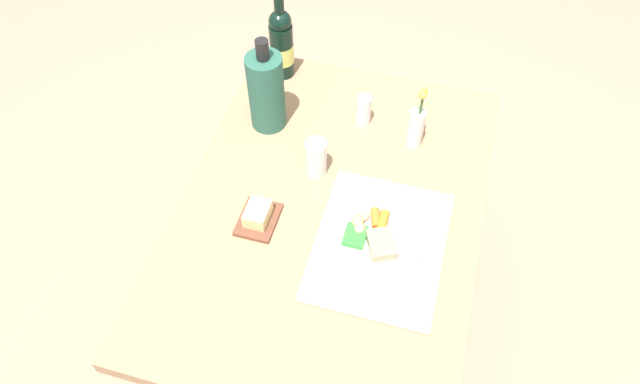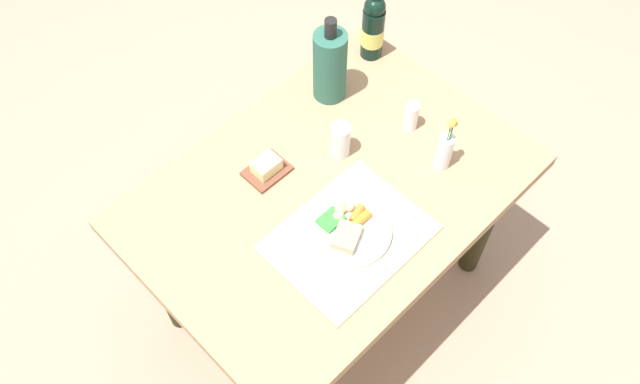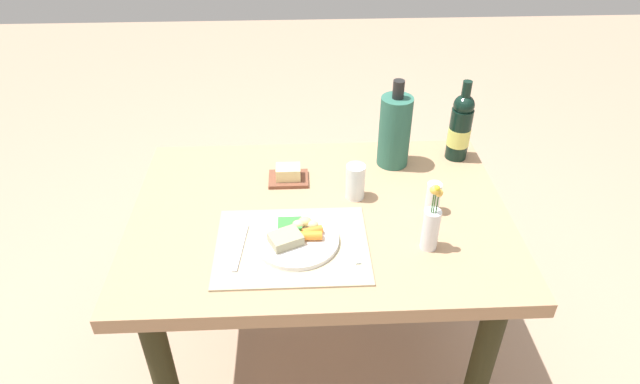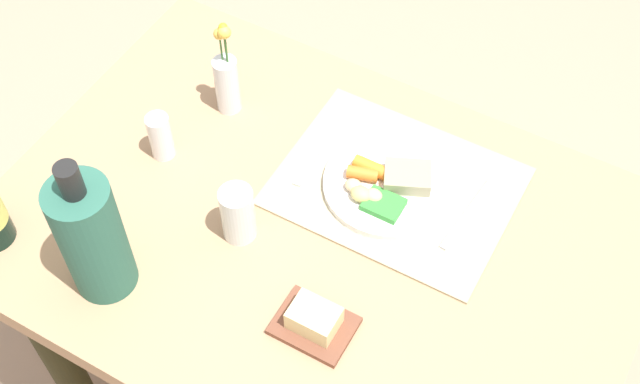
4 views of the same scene
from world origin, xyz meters
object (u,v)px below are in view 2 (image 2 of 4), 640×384
water_tumbler (340,142)px  knife (389,200)px  dinner_plate (348,228)px  wine_bottle (373,27)px  fork (314,270)px  flower_vase (445,149)px  butter_dish (267,168)px  cooler_bottle (330,65)px  dining_table (330,207)px  salt_shaker (411,116)px

water_tumbler → knife: bearing=-97.4°
dinner_plate → wine_bottle: 0.72m
dinner_plate → knife: size_ratio=1.33×
fork → flower_vase: (0.53, -0.01, 0.07)m
knife → water_tumbler: water_tumbler is taller
fork → knife: same height
knife → butter_dish: bearing=113.6°
knife → flower_vase: bearing=-11.1°
butter_dish → flower_vase: bearing=-41.6°
water_tumbler → fork: bearing=-145.5°
dinner_plate → fork: 0.16m
knife → flower_vase: (0.21, -0.02, 0.07)m
wine_bottle → water_tumbler: size_ratio=2.48×
knife → water_tumbler: size_ratio=1.57×
cooler_bottle → water_tumbler: 0.26m
butter_dish → water_tumbler: 0.24m
cooler_bottle → flower_vase: (0.03, -0.44, -0.05)m
dining_table → knife: bearing=-61.4°
cooler_bottle → dining_table: bearing=-134.7°
wine_bottle → butter_dish: bearing=-168.4°
fork → flower_vase: size_ratio=0.88×
knife → flower_vase: 0.22m
knife → wine_bottle: 0.62m
fork → flower_vase: bearing=4.4°
dining_table → cooler_bottle: bearing=45.3°
dining_table → butter_dish: 0.24m
fork → salt_shaker: 0.59m
knife → dining_table: bearing=113.3°
butter_dish → dinner_plate: bearing=-85.8°
dining_table → cooler_bottle: 0.44m
salt_shaker → butter_dish: (-0.44, 0.18, -0.03)m
water_tumbler → butter_dish: bearing=154.4°
dining_table → fork: bearing=-144.4°
salt_shaker → cooler_bottle: cooler_bottle is taller
fork → butter_dish: (0.13, 0.34, 0.01)m
knife → wine_bottle: bearing=42.4°
dining_table → salt_shaker: size_ratio=11.53×
butter_dish → water_tumbler: size_ratio=1.12×
fork → water_tumbler: size_ratio=1.64×
dinner_plate → fork: size_ratio=1.27×
dinner_plate → salt_shaker: 0.44m
dining_table → water_tumbler: size_ratio=9.96×
fork → butter_dish: size_ratio=1.46×
dining_table → dinner_plate: bearing=-117.3°
cooler_bottle → butter_dish: cooler_bottle is taller
salt_shaker → water_tumbler: bearing=159.8°
dining_table → flower_vase: size_ratio=5.33×
dinner_plate → knife: dinner_plate is taller
fork → wine_bottle: 0.86m
fork → knife: size_ratio=1.05×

